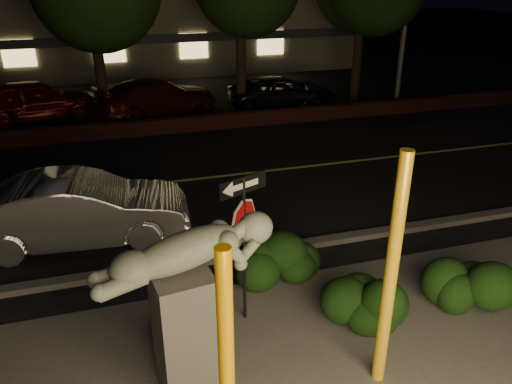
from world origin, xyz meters
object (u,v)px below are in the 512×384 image
parked_car_red (34,100)px  parked_car_darkred (157,98)px  signpost (244,221)px  silver_sedan (80,210)px  sculpture (186,295)px  yellow_pole_right (391,276)px  parked_car_dark (283,92)px

parked_car_red → parked_car_darkred: (4.35, -0.78, -0.04)m
signpost → silver_sedan: signpost is taller
signpost → silver_sedan: (-2.53, 3.36, -1.06)m
sculpture → yellow_pole_right: bearing=-21.3°
silver_sedan → parked_car_red: bearing=14.3°
yellow_pole_right → sculpture: 2.58m
yellow_pole_right → parked_car_dark: bearing=75.8°
sculpture → parked_car_dark: bearing=57.8°
sculpture → parked_car_dark: size_ratio=0.56×
signpost → sculpture: 1.62m
yellow_pole_right → parked_car_darkred: 14.33m
parked_car_dark → signpost: bearing=162.2°
signpost → parked_car_dark: size_ratio=0.57×
yellow_pole_right → parked_car_darkred: size_ratio=0.69×
signpost → parked_car_red: (-4.32, 13.23, -1.03)m
signpost → sculpture: signpost is taller
sculpture → parked_car_red: sculpture is taller
parked_car_darkred → sculpture: bearing=151.4°
yellow_pole_right → signpost: 2.28m
signpost → silver_sedan: 4.34m
sculpture → signpost: bearing=39.6°
silver_sedan → parked_car_darkred: bearing=-11.6°
yellow_pole_right → parked_car_red: (-5.74, 15.01, -0.94)m
yellow_pole_right → parked_car_dark: (3.56, 14.05, -1.08)m
signpost → sculpture: size_ratio=1.02×
sculpture → parked_car_dark: sculpture is taller
silver_sedan → parked_car_darkred: size_ratio=0.89×
yellow_pole_right → silver_sedan: (-3.95, 5.13, -0.97)m
parked_car_red → parked_car_dark: (9.30, -0.96, -0.14)m
sculpture → parked_car_darkred: sculpture is taller
sculpture → parked_car_red: 14.79m
parked_car_darkred → parked_car_dark: bearing=-116.0°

